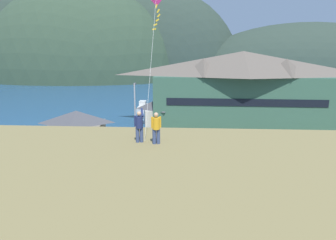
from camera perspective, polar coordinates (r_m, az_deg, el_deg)
ground_plane at (r=26.64m, az=-0.44°, el=-11.90°), size 600.00×600.00×0.00m
parking_lot_pad at (r=31.22m, az=0.19°, el=-7.96°), size 40.00×20.00×0.10m
bay_water at (r=84.86m, az=2.32°, el=5.39°), size 360.00×84.00×0.03m
far_hill_west_ridge at (r=159.41m, az=-24.06°, el=7.84°), size 84.69×51.12×91.83m
far_hill_east_peak at (r=141.82m, az=-16.80°, el=7.90°), size 91.83×62.56×85.06m
far_hill_center_saddle at (r=145.39m, az=-1.58°, el=8.55°), size 80.23×47.83×84.02m
far_hill_far_shoulder at (r=151.76m, az=25.56°, el=7.49°), size 113.35×55.29×51.73m
harbor_lodge at (r=46.81m, az=14.61°, el=6.44°), size 29.28×9.99×11.78m
storage_shed_near_lot at (r=35.86m, az=-17.79°, el=-1.78°), size 7.04×5.39×4.73m
storage_shed_waterside at (r=46.28m, az=-1.31°, el=1.91°), size 6.87×6.42×4.46m
wharf_dock at (r=57.59m, az=-1.86°, el=2.11°), size 3.20×10.77×0.70m
moored_boat_wharfside at (r=58.09m, az=-5.02°, el=2.53°), size 1.86×5.75×2.16m
moored_boat_outer_mooring at (r=54.59m, az=1.50°, el=1.90°), size 3.00×7.20×2.16m
parked_car_corner_spot at (r=35.21m, az=27.14°, el=-5.24°), size 4.33×2.32×1.82m
parked_car_front_row_red at (r=28.26m, az=21.89°, el=-9.04°), size 4.27×2.19×1.82m
parked_car_mid_row_center at (r=27.62m, az=-6.41°, el=-8.65°), size 4.31×2.28×1.82m
parked_car_lone_by_shed at (r=32.93m, az=13.65°, el=-5.34°), size 4.33×2.33×1.82m
parked_car_back_row_right at (r=27.40m, az=-17.87°, el=-9.41°), size 4.29×2.23×1.82m
parking_light_pole at (r=35.85m, az=-6.65°, el=2.10°), size 0.24×0.78×7.69m
person_kite_flyer at (r=15.60m, az=-5.81°, el=-1.11°), size 0.52×0.70×1.86m
person_companion at (r=15.25m, az=-2.40°, el=-1.44°), size 0.54×0.40×1.74m
flying_kite at (r=22.12m, az=-2.46°, el=22.21°), size 1.24×7.05×9.47m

